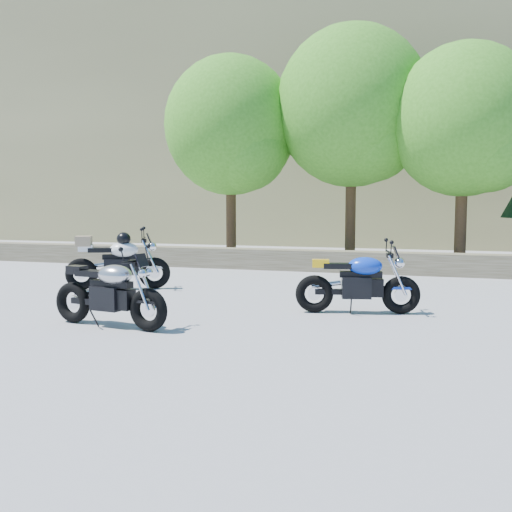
# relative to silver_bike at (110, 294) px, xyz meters

# --- Properties ---
(ground) EXTENTS (90.00, 90.00, 0.00)m
(ground) POSITION_rel_silver_bike_xyz_m (1.01, 1.50, -0.44)
(ground) COLOR #949399
(ground) RESTS_ON ground
(stone_wall) EXTENTS (22.00, 0.55, 0.50)m
(stone_wall) POSITION_rel_silver_bike_xyz_m (1.01, 7.00, -0.19)
(stone_wall) COLOR brown
(stone_wall) RESTS_ON ground
(hillside) EXTENTS (80.00, 30.00, 15.00)m
(hillside) POSITION_rel_silver_bike_xyz_m (4.01, 29.50, 7.06)
(hillside) COLOR olive
(hillside) RESTS_ON ground
(tree_decid_left) EXTENTS (3.67, 3.67, 5.62)m
(tree_decid_left) POSITION_rel_silver_bike_xyz_m (-1.39, 8.64, 3.19)
(tree_decid_left) COLOR #382314
(tree_decid_left) RESTS_ON ground
(tree_decid_mid) EXTENTS (4.08, 4.08, 6.24)m
(tree_decid_mid) POSITION_rel_silver_bike_xyz_m (1.91, 9.04, 3.60)
(tree_decid_mid) COLOR #382314
(tree_decid_mid) RESTS_ON ground
(tree_decid_right) EXTENTS (3.54, 3.54, 5.41)m
(tree_decid_right) POSITION_rel_silver_bike_xyz_m (4.71, 8.44, 3.06)
(tree_decid_right) COLOR #382314
(tree_decid_right) RESTS_ON ground
(silver_bike) EXTENTS (1.80, 0.57, 0.90)m
(silver_bike) POSITION_rel_silver_bike_xyz_m (0.00, 0.00, 0.00)
(silver_bike) COLOR black
(silver_bike) RESTS_ON ground
(white_bike) EXTENTS (1.83, 0.97, 1.08)m
(white_bike) POSITION_rel_silver_bike_xyz_m (-1.67, 2.95, 0.09)
(white_bike) COLOR black
(white_bike) RESTS_ON ground
(blue_bike) EXTENTS (1.81, 0.65, 0.92)m
(blue_bike) POSITION_rel_silver_bike_xyz_m (2.97, 1.93, 0.01)
(blue_bike) COLOR black
(blue_bike) RESTS_ON ground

